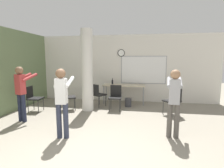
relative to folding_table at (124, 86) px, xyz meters
name	(u,v)px	position (x,y,z in m)	size (l,w,h in m)	color
wall_left_accent	(2,71)	(-3.70, -2.04, 0.69)	(0.12, 7.00, 2.80)	#6B7F56
wall_back	(121,68)	(-0.18, 0.52, 0.69)	(8.00, 0.15, 2.80)	silver
support_pillar	(87,71)	(-1.17, -1.14, 0.69)	(0.40, 0.40, 2.80)	silver
folding_table	(124,86)	(0.00, 0.00, 0.00)	(1.68, 0.62, 0.77)	beige
bottle_on_table	(112,82)	(-0.49, 0.09, 0.15)	(0.06, 0.06, 0.24)	black
waste_bin	(128,102)	(0.21, -0.46, -0.55)	(0.25, 0.25, 0.32)	#38383D
chair_mid_room	(173,100)	(1.70, -1.28, -0.20)	(0.62, 0.62, 0.87)	black
chair_table_front	(115,96)	(-0.21, -0.95, -0.20)	(0.44, 0.44, 0.87)	black
chair_table_left	(98,93)	(-0.93, -0.65, -0.20)	(0.61, 0.61, 0.87)	black
chair_near_pillar	(67,96)	(-1.90, -1.23, -0.20)	(0.59, 0.59, 0.87)	black
chair_by_left_wall	(33,97)	(-2.97, -1.59, -0.20)	(0.47, 0.47, 0.87)	black
person_playing_side	(174,98)	(1.40, -2.93, 0.21)	(0.40, 0.63, 1.56)	#514C47
person_playing_front	(62,98)	(-1.07, -3.37, 0.22)	(0.38, 0.61, 1.58)	#2D3347
person_watching_back	(21,90)	(-2.68, -2.54, 0.22)	(0.47, 0.63, 1.58)	#1E2338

